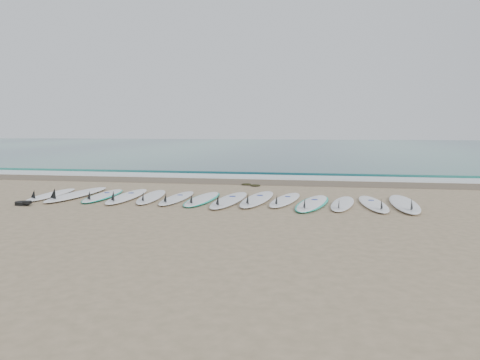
% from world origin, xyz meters
% --- Properties ---
extents(ground, '(120.00, 120.00, 0.00)m').
position_xyz_m(ground, '(0.00, 0.00, 0.00)').
color(ground, '#978162').
extents(ocean, '(120.00, 55.00, 0.03)m').
position_xyz_m(ocean, '(0.00, 32.50, 0.01)').
color(ocean, '#1F5E5D').
rests_on(ocean, ground).
extents(wet_sand_band, '(120.00, 1.80, 0.01)m').
position_xyz_m(wet_sand_band, '(0.00, 4.10, 0.01)').
color(wet_sand_band, brown).
rests_on(wet_sand_band, ground).
extents(foam_band, '(120.00, 1.40, 0.04)m').
position_xyz_m(foam_band, '(0.00, 5.50, 0.02)').
color(foam_band, silver).
rests_on(foam_band, ground).
extents(wave_crest, '(120.00, 1.00, 0.10)m').
position_xyz_m(wave_crest, '(0.00, 7.00, 0.05)').
color(wave_crest, '#1F5E5D').
rests_on(wave_crest, ground).
extents(surfboard_0, '(0.68, 2.44, 0.31)m').
position_xyz_m(surfboard_0, '(-4.42, -0.07, 0.05)').
color(surfboard_0, white).
rests_on(surfboard_0, ground).
extents(surfboard_1, '(0.65, 2.92, 0.37)m').
position_xyz_m(surfboard_1, '(-3.76, 0.03, 0.06)').
color(surfboard_1, white).
rests_on(surfboard_1, ground).
extents(surfboard_2, '(0.81, 2.49, 0.31)m').
position_xyz_m(surfboard_2, '(-3.01, 0.04, 0.05)').
color(surfboard_2, white).
rests_on(surfboard_2, ground).
extents(surfboard_3, '(0.77, 2.75, 0.35)m').
position_xyz_m(surfboard_3, '(-2.33, -0.03, 0.06)').
color(surfboard_3, white).
rests_on(surfboard_3, ground).
extents(surfboard_4, '(0.88, 2.55, 0.32)m').
position_xyz_m(surfboard_4, '(-1.70, 0.02, 0.06)').
color(surfboard_4, white).
rests_on(surfboard_4, ground).
extents(surfboard_5, '(0.51, 2.42, 0.31)m').
position_xyz_m(surfboard_5, '(-1.01, -0.06, 0.05)').
color(surfboard_5, silver).
rests_on(surfboard_5, ground).
extents(surfboard_6, '(0.66, 2.49, 0.31)m').
position_xyz_m(surfboard_6, '(-0.35, -0.05, 0.05)').
color(surfboard_6, white).
rests_on(surfboard_6, ground).
extents(surfboard_7, '(0.74, 2.80, 0.35)m').
position_xyz_m(surfboard_7, '(0.34, -0.17, 0.06)').
color(surfboard_7, silver).
rests_on(surfboard_7, ground).
extents(surfboard_8, '(0.79, 2.83, 0.36)m').
position_xyz_m(surfboard_8, '(0.98, 0.10, 0.06)').
color(surfboard_8, white).
rests_on(surfboard_8, ground).
extents(surfboard_9, '(0.85, 2.53, 0.32)m').
position_xyz_m(surfboard_9, '(1.66, 0.12, 0.05)').
color(surfboard_9, white).
rests_on(surfboard_9, ground).
extents(surfboard_10, '(1.02, 2.66, 0.33)m').
position_xyz_m(surfboard_10, '(2.32, -0.24, 0.05)').
color(surfboard_10, white).
rests_on(surfboard_10, ground).
extents(surfboard_11, '(0.78, 2.35, 0.30)m').
position_xyz_m(surfboard_11, '(3.01, -0.18, 0.05)').
color(surfboard_11, white).
rests_on(surfboard_11, ground).
extents(surfboard_12, '(0.73, 2.52, 0.32)m').
position_xyz_m(surfboard_12, '(3.71, -0.11, 0.06)').
color(surfboard_12, white).
rests_on(surfboard_12, ground).
extents(surfboard_13, '(0.63, 2.81, 0.36)m').
position_xyz_m(surfboard_13, '(4.40, -0.02, 0.06)').
color(surfboard_13, white).
rests_on(surfboard_13, ground).
extents(seaweed_near, '(0.32, 0.25, 0.06)m').
position_xyz_m(seaweed_near, '(0.52, 2.97, 0.03)').
color(seaweed_near, black).
rests_on(seaweed_near, ground).
extents(seaweed_far, '(0.32, 0.25, 0.06)m').
position_xyz_m(seaweed_far, '(0.21, 3.19, 0.03)').
color(seaweed_far, black).
rests_on(seaweed_far, ground).
extents(leash_coil, '(0.46, 0.36, 0.11)m').
position_xyz_m(leash_coil, '(-4.26, -1.43, 0.05)').
color(leash_coil, black).
rests_on(leash_coil, ground).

